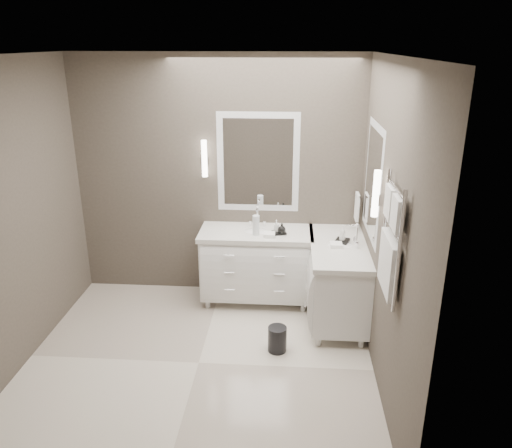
# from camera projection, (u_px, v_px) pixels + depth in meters

# --- Properties ---
(floor) EXTENTS (3.20, 3.00, 0.01)m
(floor) POSITION_uv_depth(u_px,v_px,m) (199.00, 363.00, 4.62)
(floor) COLOR silver
(floor) RESTS_ON ground
(ceiling) EXTENTS (3.20, 3.00, 0.01)m
(ceiling) POSITION_uv_depth(u_px,v_px,m) (184.00, 55.00, 3.68)
(ceiling) COLOR white
(ceiling) RESTS_ON wall_back
(wall_back) EXTENTS (3.20, 0.01, 2.70)m
(wall_back) POSITION_uv_depth(u_px,v_px,m) (218.00, 179.00, 5.56)
(wall_back) COLOR #4B433C
(wall_back) RESTS_ON floor
(wall_front) EXTENTS (3.20, 0.01, 2.70)m
(wall_front) POSITION_uv_depth(u_px,v_px,m) (140.00, 322.00, 2.74)
(wall_front) COLOR #4B433C
(wall_front) RESTS_ON floor
(wall_left) EXTENTS (0.01, 3.00, 2.70)m
(wall_left) POSITION_uv_depth(u_px,v_px,m) (7.00, 222.00, 4.26)
(wall_left) COLOR #4B433C
(wall_left) RESTS_ON floor
(wall_right) EXTENTS (0.01, 3.00, 2.70)m
(wall_right) POSITION_uv_depth(u_px,v_px,m) (388.00, 231.00, 4.04)
(wall_right) COLOR #4B433C
(wall_right) RESTS_ON floor
(vanity_back) EXTENTS (1.24, 0.59, 0.97)m
(vanity_back) POSITION_uv_depth(u_px,v_px,m) (256.00, 261.00, 5.57)
(vanity_back) COLOR white
(vanity_back) RESTS_ON floor
(vanity_right) EXTENTS (0.59, 1.24, 0.97)m
(vanity_right) POSITION_uv_depth(u_px,v_px,m) (338.00, 277.00, 5.20)
(vanity_right) COLOR white
(vanity_right) RESTS_ON floor
(mirror_back) EXTENTS (0.90, 0.02, 1.10)m
(mirror_back) POSITION_uv_depth(u_px,v_px,m) (258.00, 163.00, 5.44)
(mirror_back) COLOR white
(mirror_back) RESTS_ON wall_back
(mirror_right) EXTENTS (0.02, 0.90, 1.10)m
(mirror_right) POSITION_uv_depth(u_px,v_px,m) (373.00, 181.00, 4.72)
(mirror_right) COLOR white
(mirror_right) RESTS_ON wall_right
(sconce_back) EXTENTS (0.06, 0.06, 0.40)m
(sconce_back) POSITION_uv_depth(u_px,v_px,m) (204.00, 159.00, 5.41)
(sconce_back) COLOR white
(sconce_back) RESTS_ON wall_back
(sconce_right) EXTENTS (0.06, 0.06, 0.40)m
(sconce_right) POSITION_uv_depth(u_px,v_px,m) (376.00, 195.00, 4.17)
(sconce_right) COLOR white
(sconce_right) RESTS_ON wall_right
(towel_bar_corner) EXTENTS (0.03, 0.22, 0.30)m
(towel_bar_corner) POSITION_uv_depth(u_px,v_px,m) (357.00, 206.00, 5.40)
(towel_bar_corner) COLOR white
(towel_bar_corner) RESTS_ON wall_right
(towel_ladder) EXTENTS (0.06, 0.58, 0.90)m
(towel_ladder) POSITION_uv_depth(u_px,v_px,m) (390.00, 245.00, 3.66)
(towel_ladder) COLOR white
(towel_ladder) RESTS_ON wall_right
(waste_bin) EXTENTS (0.22, 0.22, 0.25)m
(waste_bin) POSITION_uv_depth(u_px,v_px,m) (277.00, 339.00, 4.76)
(waste_bin) COLOR black
(waste_bin) RESTS_ON floor
(amenity_tray_back) EXTENTS (0.17, 0.15, 0.02)m
(amenity_tray_back) POSITION_uv_depth(u_px,v_px,m) (279.00, 233.00, 5.36)
(amenity_tray_back) COLOR black
(amenity_tray_back) RESTS_ON vanity_back
(amenity_tray_right) EXTENTS (0.18, 0.21, 0.03)m
(amenity_tray_right) POSITION_uv_depth(u_px,v_px,m) (342.00, 241.00, 5.13)
(amenity_tray_right) COLOR black
(amenity_tray_right) RESTS_ON vanity_right
(water_bottle) EXTENTS (0.09, 0.09, 0.22)m
(water_bottle) POSITION_uv_depth(u_px,v_px,m) (256.00, 225.00, 5.30)
(water_bottle) COLOR silver
(water_bottle) RESTS_ON vanity_back
(soap_bottle_a) EXTENTS (0.06, 0.06, 0.13)m
(soap_bottle_a) POSITION_uv_depth(u_px,v_px,m) (276.00, 226.00, 5.36)
(soap_bottle_a) COLOR white
(soap_bottle_a) RESTS_ON amenity_tray_back
(soap_bottle_b) EXTENTS (0.09, 0.09, 0.11)m
(soap_bottle_b) POSITION_uv_depth(u_px,v_px,m) (282.00, 228.00, 5.31)
(soap_bottle_b) COLOR black
(soap_bottle_b) RESTS_ON amenity_tray_back
(soap_bottle_c) EXTENTS (0.06, 0.06, 0.16)m
(soap_bottle_c) POSITION_uv_depth(u_px,v_px,m) (343.00, 233.00, 5.09)
(soap_bottle_c) COLOR white
(soap_bottle_c) RESTS_ON amenity_tray_right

